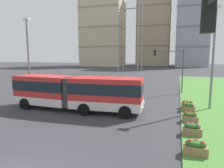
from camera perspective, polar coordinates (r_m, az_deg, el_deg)
The scene contains 14 objects.
articulated_bus at distance 17.90m, azimuth -10.17°, elevation -2.23°, with size 11.95×3.11×3.00m.
flower_planter_1 at distance 10.82m, azimuth 22.84°, elevation -16.40°, with size 1.10×0.56×0.74m.
flower_planter_2 at distance 13.22m, azimuth 22.00°, elevation -11.86°, with size 1.10×0.56×0.74m.
flower_planter_3 at distance 15.63m, azimuth 21.44°, elevation -8.79°, with size 1.10×0.56×0.74m.
flower_planter_4 at distance 18.53m, azimuth 20.98°, elevation -6.18°, with size 1.10×0.56×0.74m.
flower_planter_5 at distance 19.53m, azimuth 20.85°, elevation -5.46°, with size 1.10×0.56×0.74m.
traffic_light_far_right at distance 27.16m, azimuth 16.86°, elevation 5.77°, with size 3.96×0.28×5.64m.
traffic_light_near_right at distance 3.22m, azimuth 28.21°, elevation -4.56°, with size 0.28×3.13×6.08m.
streetlight_left at distance 22.03m, azimuth -22.84°, elevation 7.15°, with size 0.70×0.28×8.54m.
streetlight_median at distance 19.71m, azimuth 27.02°, elevation 7.68°, with size 0.70×0.28×9.07m.
apartment_tower_west at distance 101.34m, azimuth -2.65°, elevation 15.41°, with size 19.80×14.27×35.93m.
apartment_tower_westcentre at distance 111.76m, azimuth 12.09°, elevation 15.29°, with size 16.50×18.63×38.83m.
apartment_tower_centre at distance 105.73m, azimuth 22.06°, elevation 16.60°, with size 14.24×19.37×43.44m.
transmission_pylon at distance 63.50m, azimuth 5.38°, elevation 18.01°, with size 9.00×6.24×29.05m.
Camera 1 is at (5.97, -5.13, 4.77)m, focal length 31.91 mm.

